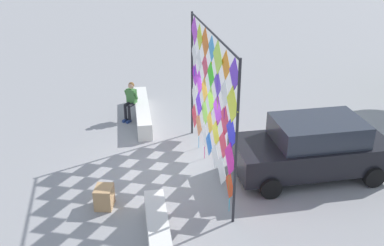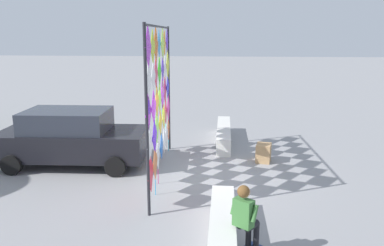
% 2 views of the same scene
% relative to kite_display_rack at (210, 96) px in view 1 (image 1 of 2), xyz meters
% --- Properties ---
extents(ground, '(120.00, 120.00, 0.00)m').
position_rel_kite_display_rack_xyz_m(ground, '(-0.19, -1.21, -2.40)').
color(ground, gray).
extents(plaza_ledge_left, '(3.79, 0.50, 0.60)m').
position_rel_kite_display_rack_xyz_m(plaza_ledge_left, '(-4.05, -1.79, -2.10)').
color(plaza_ledge_left, silver).
rests_on(plaza_ledge_left, ground).
extents(kite_display_rack, '(5.30, 0.33, 4.33)m').
position_rel_kite_display_rack_xyz_m(kite_display_rack, '(0.00, 0.00, 0.00)').
color(kite_display_rack, '#232328').
rests_on(kite_display_rack, ground).
extents(seated_vendor, '(0.70, 0.66, 1.45)m').
position_rel_kite_display_rack_xyz_m(seated_vendor, '(-4.10, -2.21, -1.55)').
color(seated_vendor, black).
rests_on(seated_vendor, ground).
extents(parked_car, '(2.30, 4.57, 1.75)m').
position_rel_kite_display_rack_xyz_m(parked_car, '(0.68, 2.92, -1.51)').
color(parked_car, black).
rests_on(parked_car, ground).
extents(cardboard_box_large, '(0.63, 0.55, 0.58)m').
position_rel_kite_display_rack_xyz_m(cardboard_box_large, '(1.46, -3.08, -2.10)').
color(cardboard_box_large, tan).
rests_on(cardboard_box_large, ground).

